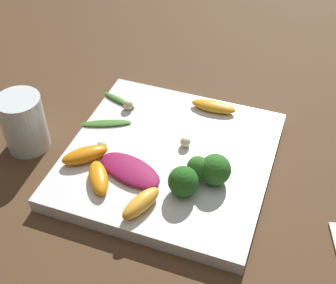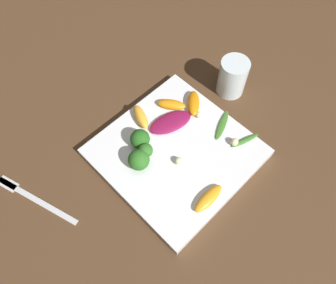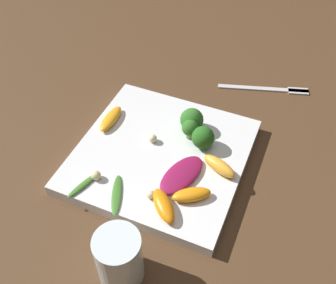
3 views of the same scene
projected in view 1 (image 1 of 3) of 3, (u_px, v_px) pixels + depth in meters
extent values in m
plane|color=#4C331E|center=(169.00, 164.00, 0.71)|extent=(2.40, 2.40, 0.00)
cube|color=white|center=(169.00, 159.00, 0.70)|extent=(0.30, 0.30, 0.02)
cylinder|color=silver|center=(24.00, 123.00, 0.71)|extent=(0.07, 0.07, 0.09)
ellipsoid|color=maroon|center=(130.00, 170.00, 0.66)|extent=(0.07, 0.11, 0.01)
ellipsoid|color=orange|center=(214.00, 106.00, 0.76)|extent=(0.03, 0.07, 0.01)
ellipsoid|color=orange|center=(85.00, 155.00, 0.67)|extent=(0.07, 0.07, 0.02)
ellipsoid|color=#FCAD33|center=(140.00, 203.00, 0.61)|extent=(0.07, 0.05, 0.02)
ellipsoid|color=orange|center=(98.00, 178.00, 0.64)|extent=(0.07, 0.06, 0.02)
cylinder|color=#7A9E51|center=(183.00, 189.00, 0.63)|extent=(0.01, 0.01, 0.01)
sphere|color=#26601E|center=(183.00, 181.00, 0.62)|extent=(0.04, 0.04, 0.04)
cylinder|color=#7A9E51|center=(197.00, 175.00, 0.65)|extent=(0.01, 0.01, 0.02)
sphere|color=#2D6B23|center=(198.00, 167.00, 0.64)|extent=(0.03, 0.03, 0.03)
cylinder|color=#84AD5B|center=(214.00, 178.00, 0.65)|extent=(0.01, 0.01, 0.01)
sphere|color=#2D6B23|center=(215.00, 170.00, 0.64)|extent=(0.04, 0.04, 0.04)
ellipsoid|color=#3D7528|center=(106.00, 123.00, 0.74)|extent=(0.05, 0.08, 0.00)
ellipsoid|color=#3D7528|center=(119.00, 100.00, 0.78)|extent=(0.03, 0.07, 0.01)
sphere|color=beige|center=(185.00, 142.00, 0.70)|extent=(0.02, 0.02, 0.02)
sphere|color=beige|center=(102.00, 145.00, 0.69)|extent=(0.01, 0.01, 0.01)
sphere|color=beige|center=(128.00, 105.00, 0.76)|extent=(0.02, 0.02, 0.02)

